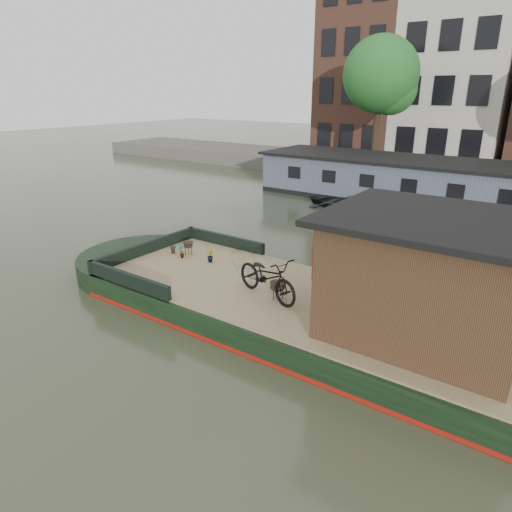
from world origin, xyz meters
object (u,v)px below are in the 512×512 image
Objects in this scene: bicycle at (267,277)px; brazier_rear at (188,248)px; brazier_front at (278,290)px; dinghy at (344,201)px; potted_plant_a at (182,251)px; cabin at (429,276)px.

bicycle is 5.34× the size of brazier_rear.
brazier_front is 11.89m from dinghy.
brazier_front is at bearing -10.69° from potted_plant_a.
potted_plant_a is 0.12× the size of dinghy.
brazier_front is at bearing -173.34° from cabin.
bicycle is at bearing -12.36° from potted_plant_a.
dinghy is (-3.60, 11.32, -0.51)m from brazier_front.
brazier_front is at bearing -15.37° from brazier_rear.
bicycle is at bearing -17.28° from brazier_rear.
bicycle is 4.69× the size of brazier_front.
cabin is 3.57m from bicycle.
potted_plant_a is at bearing 169.31° from brazier_front.
potted_plant_a is at bearing -80.60° from brazier_rear.
cabin is at bearing 6.66° from brazier_front.
dinghy is at bearing 88.66° from brazier_rear.
bicycle is (-3.47, -0.43, -0.71)m from cabin.
dinghy is (0.18, 10.60, -0.50)m from potted_plant_a.
brazier_rear is at bearing -169.43° from dinghy.
brazier_front is (3.78, -0.71, 0.01)m from potted_plant_a.
brazier_rear is 10.28m from dinghy.
cabin reaches higher than dinghy.
potted_plant_a is at bearing 177.23° from cabin.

